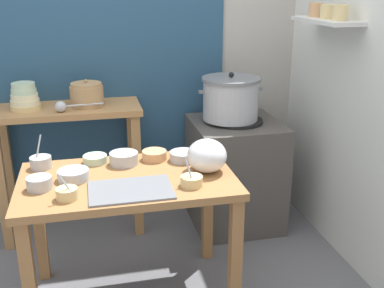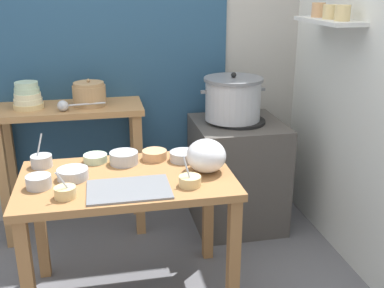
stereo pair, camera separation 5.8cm
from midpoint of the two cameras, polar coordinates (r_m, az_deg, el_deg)
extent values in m
cube|color=#B2ADA3|center=(3.33, -8.97, 12.76)|extent=(4.40, 0.10, 2.60)
cube|color=navy|center=(3.26, -13.43, 13.21)|extent=(1.90, 0.02, 2.10)
cube|color=silver|center=(2.88, 19.89, 10.83)|extent=(0.10, 3.20, 2.60)
cube|color=silver|center=(2.96, 15.60, 14.40)|extent=(0.20, 0.56, 0.02)
cylinder|color=#E5C684|center=(2.82, 17.21, 15.18)|extent=(0.09, 0.09, 0.09)
cylinder|color=#E5C684|center=(2.94, 15.80, 15.41)|extent=(0.09, 0.09, 0.08)
cylinder|color=tan|center=(3.08, 14.42, 15.71)|extent=(0.08, 0.08, 0.09)
cube|color=#9E6B3D|center=(2.43, -8.52, -4.48)|extent=(1.10, 0.66, 0.04)
cube|color=#9E6B3D|center=(2.38, -20.03, -16.03)|extent=(0.06, 0.06, 0.68)
cube|color=#9E6B3D|center=(2.44, 4.64, -13.84)|extent=(0.06, 0.06, 0.68)
cube|color=#9E6B3D|center=(2.85, -18.83, -9.59)|extent=(0.06, 0.06, 0.68)
cube|color=#9E6B3D|center=(2.90, 1.33, -7.94)|extent=(0.06, 0.06, 0.68)
cube|color=#B27F4C|center=(3.14, -15.76, 4.04)|extent=(0.96, 0.40, 0.04)
cube|color=#B27F4C|center=(3.20, -22.84, -5.08)|extent=(0.06, 0.06, 0.86)
cube|color=#B27F4C|center=(3.15, -7.28, -4.00)|extent=(0.06, 0.06, 0.86)
cube|color=#B27F4C|center=(3.47, -22.09, -3.07)|extent=(0.06, 0.06, 0.86)
cube|color=#B27F4C|center=(3.43, -7.80, -2.04)|extent=(0.06, 0.06, 0.86)
cube|color=#4C4742|center=(3.32, 4.79, -3.61)|extent=(0.60, 0.60, 0.76)
cylinder|color=black|center=(3.18, 4.98, 2.86)|extent=(0.36, 0.36, 0.02)
cylinder|color=black|center=(2.99, 4.37, -4.81)|extent=(0.04, 0.02, 0.04)
cylinder|color=#B7BABF|center=(3.15, 4.25, 5.42)|extent=(0.37, 0.37, 0.27)
cylinder|color=slate|center=(3.12, 4.32, 7.98)|extent=(0.40, 0.40, 0.02)
sphere|color=black|center=(3.12, 4.33, 8.49)|extent=(0.04, 0.04, 0.04)
cube|color=slate|center=(3.09, 0.62, 6.44)|extent=(0.04, 0.02, 0.02)
cube|color=slate|center=(3.20, 7.80, 6.75)|extent=(0.04, 0.02, 0.02)
cylinder|color=tan|center=(3.11, -13.33, 5.78)|extent=(0.22, 0.22, 0.13)
cylinder|color=tan|center=(3.10, -13.44, 7.15)|extent=(0.20, 0.20, 0.02)
sphere|color=tan|center=(3.09, -13.47, 7.55)|extent=(0.02, 0.02, 0.02)
cylinder|color=#E5C684|center=(3.15, -20.28, 4.32)|extent=(0.19, 0.19, 0.03)
cylinder|color=beige|center=(3.14, -20.35, 4.91)|extent=(0.18, 0.18, 0.03)
cylinder|color=beige|center=(3.14, -20.42, 5.51)|extent=(0.17, 0.17, 0.03)
cylinder|color=#B7D1AD|center=(3.13, -20.49, 6.12)|extent=(0.16, 0.16, 0.03)
cylinder|color=#B7D1AD|center=(3.12, -20.57, 6.74)|extent=(0.14, 0.14, 0.04)
sphere|color=#B7BABF|center=(3.01, -16.40, 4.43)|extent=(0.07, 0.07, 0.07)
cylinder|color=#B7BABF|center=(3.02, -13.56, 4.72)|extent=(0.23, 0.03, 0.01)
cube|color=slate|center=(2.26, -8.18, -5.61)|extent=(0.40, 0.28, 0.01)
ellipsoid|color=white|center=(2.43, 1.17, -1.45)|extent=(0.21, 0.22, 0.18)
cylinder|color=#B7BABF|center=(2.63, -18.70, -2.17)|extent=(0.11, 0.11, 0.06)
cylinder|color=brown|center=(2.62, -18.77, -1.64)|extent=(0.10, 0.10, 0.01)
cylinder|color=#B7BABF|center=(2.62, -19.08, -0.93)|extent=(0.06, 0.07, 0.18)
cylinder|color=#B7D1AD|center=(2.63, -12.47, -1.82)|extent=(0.13, 0.13, 0.04)
cylinder|color=maroon|center=(2.63, -12.49, -1.50)|extent=(0.11, 0.11, 0.01)
cylinder|color=#B7BABF|center=(2.60, -1.72, -1.50)|extent=(0.15, 0.15, 0.05)
cylinder|color=brown|center=(2.59, -1.72, -1.09)|extent=(0.13, 0.13, 0.01)
cylinder|color=#E5C684|center=(2.23, -15.86, -5.90)|extent=(0.10, 0.10, 0.05)
cylinder|color=#BFB28C|center=(2.23, -15.91, -5.42)|extent=(0.09, 0.09, 0.01)
cylinder|color=#B7BABF|center=(2.20, -15.89, -4.98)|extent=(0.08, 0.03, 0.14)
cylinder|color=#B7BABF|center=(2.58, -8.97, -1.76)|extent=(0.16, 0.16, 0.07)
cylinder|color=#337238|center=(2.57, -9.00, -1.19)|extent=(0.13, 0.13, 0.01)
cylinder|color=#B7BABF|center=(2.37, -18.94, -4.58)|extent=(0.12, 0.12, 0.06)
cylinder|color=beige|center=(2.36, -19.01, -4.02)|extent=(0.10, 0.10, 0.01)
cylinder|color=#E5C684|center=(2.28, -0.78, -4.58)|extent=(0.11, 0.11, 0.05)
cylinder|color=#BFB28C|center=(2.28, -0.78, -4.14)|extent=(0.09, 0.09, 0.01)
cylinder|color=#B7BABF|center=(2.25, -1.03, -3.47)|extent=(0.05, 0.06, 0.15)
cylinder|color=tan|center=(2.62, -5.29, -1.38)|extent=(0.14, 0.14, 0.05)
cylinder|color=maroon|center=(2.62, -5.30, -0.97)|extent=(0.12, 0.12, 0.01)
cylinder|color=#B7BABF|center=(2.43, -15.06, -3.70)|extent=(0.16, 0.16, 0.05)
cylinder|color=#337238|center=(2.42, -15.10, -3.24)|extent=(0.13, 0.13, 0.01)
camera|label=1|loc=(0.03, -90.64, -0.23)|focal=43.33mm
camera|label=2|loc=(0.03, 89.36, 0.23)|focal=43.33mm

